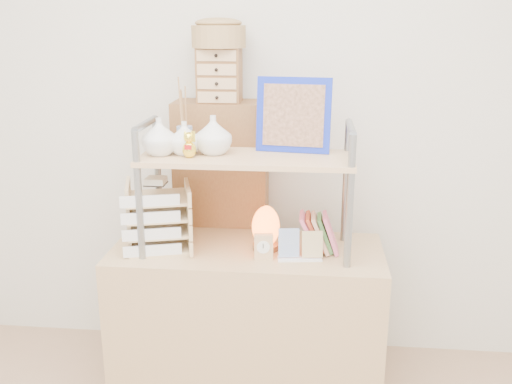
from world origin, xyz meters
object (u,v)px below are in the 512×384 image
desk (247,324)px  letter_tray (158,220)px  salt_lamp (266,227)px  cabinet (223,234)px

desk → letter_tray: letter_tray is taller
letter_tray → salt_lamp: 0.47m
cabinet → letter_tray: cabinet is taller
cabinet → salt_lamp: size_ratio=6.72×
desk → salt_lamp: bearing=1.6°
desk → cabinet: (-0.17, 0.37, 0.30)m
desk → letter_tray: bearing=-175.7°
desk → cabinet: 0.50m
cabinet → letter_tray: size_ratio=4.14×
letter_tray → salt_lamp: size_ratio=1.62×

